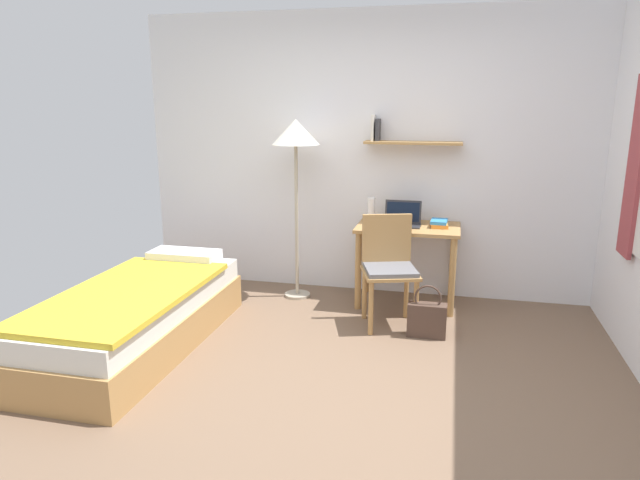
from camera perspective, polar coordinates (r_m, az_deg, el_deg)
name	(u,v)px	position (r m, az deg, el deg)	size (l,w,h in m)	color
ground_plane	(324,387)	(3.77, 0.42, -14.64)	(5.28, 5.28, 0.00)	brown
wall_back	(373,156)	(5.33, 5.42, 8.46)	(4.40, 0.27, 2.60)	white
bed	(138,316)	(4.45, -17.86, -7.34)	(0.86, 2.03, 0.54)	#B2844C
desk	(408,242)	(5.09, 8.84, -0.16)	(0.90, 0.58, 0.72)	#B2844C
desk_chair	(389,265)	(4.63, 6.97, -2.51)	(0.53, 0.52, 0.90)	#B2844C
standing_lamp	(296,141)	(5.09, -2.46, 9.98)	(0.42, 0.42, 1.64)	#B2A893
laptop	(402,219)	(5.08, 8.32, 2.12)	(0.33, 0.22, 0.21)	#2D2D33
water_bottle	(371,210)	(5.11, 5.19, 2.99)	(0.07, 0.07, 0.23)	silver
book_stack	(439,223)	(5.06, 11.94, 1.65)	(0.16, 0.21, 0.06)	orange
handbag	(427,319)	(4.52, 10.74, -7.81)	(0.30, 0.12, 0.42)	#4C382D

